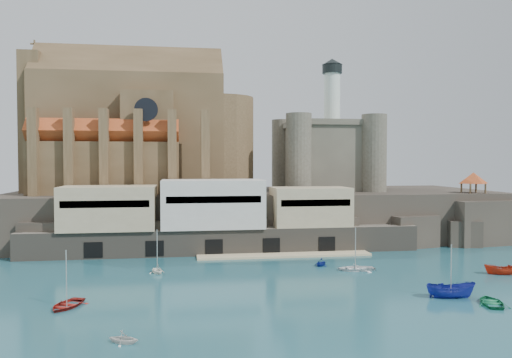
{
  "coord_description": "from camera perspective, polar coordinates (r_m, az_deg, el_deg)",
  "views": [
    {
      "loc": [
        -15.28,
        -65.7,
        16.25
      ],
      "look_at": [
        -0.88,
        32.0,
        12.8
      ],
      "focal_mm": 35.0,
      "sensor_mm": 36.0,
      "label": 1
    }
  ],
  "objects": [
    {
      "name": "boat_4",
      "position": [
        75.26,
        -11.21,
        -10.51
      ],
      "size": [
        3.15,
        2.63,
        3.14
      ],
      "primitive_type": "imported",
      "rotation": [
        0.0,
        0.0,
        3.57
      ],
      "color": "white",
      "rests_on": "ground"
    },
    {
      "name": "pavilion",
      "position": [
        108.18,
        23.59,
        -0.03
      ],
      "size": [
        6.4,
        6.4,
        5.4
      ],
      "color": "brown",
      "rests_on": "rock_outcrop"
    },
    {
      "name": "rock_outcrop",
      "position": [
        108.68,
        23.57,
        -4.63
      ],
      "size": [
        14.5,
        10.5,
        8.7
      ],
      "color": "black",
      "rests_on": "ground"
    },
    {
      "name": "church",
      "position": [
        108.08,
        -13.12,
        5.07
      ],
      "size": [
        47.0,
        25.93,
        30.51
      ],
      "color": "brown",
      "rests_on": "promontory"
    },
    {
      "name": "boat_5",
      "position": [
        81.15,
        26.17,
        -9.76
      ],
      "size": [
        2.18,
        2.15,
        4.53
      ],
      "primitive_type": "imported",
      "rotation": [
        0.0,
        0.0,
        4.41
      ],
      "color": "#B22E13",
      "rests_on": "ground"
    },
    {
      "name": "quay",
      "position": [
        89.5,
        -5.08,
        -4.54
      ],
      "size": [
        70.0,
        12.0,
        13.05
      ],
      "color": "#635B4F",
      "rests_on": "ground"
    },
    {
      "name": "boat_0",
      "position": [
        61.3,
        -20.81,
        -13.5
      ],
      "size": [
        3.96,
        2.31,
        5.33
      ],
      "primitive_type": "imported",
      "rotation": [
        0.0,
        0.0,
        5.94
      ],
      "color": "maroon",
      "rests_on": "ground"
    },
    {
      "name": "boat_3",
      "position": [
        64.52,
        25.31,
        -12.78
      ],
      "size": [
        3.84,
        2.25,
        5.17
      ],
      "primitive_type": "imported",
      "rotation": [
        0.0,
        0.0,
        2.8
      ],
      "color": "#177346",
      "rests_on": "ground"
    },
    {
      "name": "boat_7",
      "position": [
        79.63,
        7.42,
        -9.79
      ],
      "size": [
        2.91,
        2.79,
        2.91
      ],
      "primitive_type": "imported",
      "rotation": [
        0.0,
        0.0,
        5.58
      ],
      "color": "navy",
      "rests_on": "ground"
    },
    {
      "name": "boat_1",
      "position": [
        48.45,
        -14.91,
        -17.66
      ],
      "size": [
        2.3,
        2.84,
        2.85
      ],
      "primitive_type": "imported",
      "rotation": [
        0.0,
        0.0,
        1.19
      ],
      "color": "silver",
      "rests_on": "ground"
    },
    {
      "name": "boat_6",
      "position": [
        77.25,
        11.28,
        -10.18
      ],
      "size": [
        1.4,
        4.11,
        5.67
      ],
      "primitive_type": "imported",
      "rotation": [
        0.0,
        0.0,
        4.66
      ],
      "color": "white",
      "rests_on": "ground"
    },
    {
      "name": "boat_2",
      "position": [
        65.42,
        21.36,
        -12.52
      ],
      "size": [
        2.58,
        2.54,
        5.8
      ],
      "primitive_type": "imported",
      "rotation": [
        0.0,
        0.0,
        1.4
      ],
      "color": "#1E2996",
      "rests_on": "ground"
    },
    {
      "name": "promontory",
      "position": [
        106.75,
        -0.21,
        -4.09
      ],
      "size": [
        100.0,
        36.0,
        10.0
      ],
      "color": "black",
      "rests_on": "ground"
    },
    {
      "name": "castle_keep",
      "position": [
        111.31,
        7.99,
        3.04
      ],
      "size": [
        21.2,
        21.2,
        29.3
      ],
      "color": "#4D493C",
      "rests_on": "promontory"
    },
    {
      "name": "ground",
      "position": [
        69.39,
        4.67,
        -11.55
      ],
      "size": [
        300.0,
        300.0,
        0.0
      ],
      "primitive_type": "plane",
      "color": "#1A4A55",
      "rests_on": "ground"
    }
  ]
}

